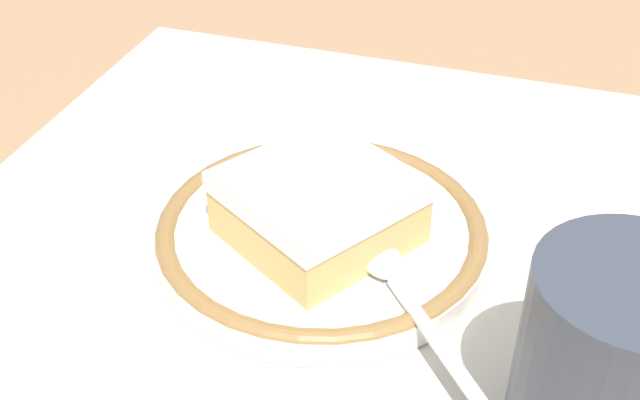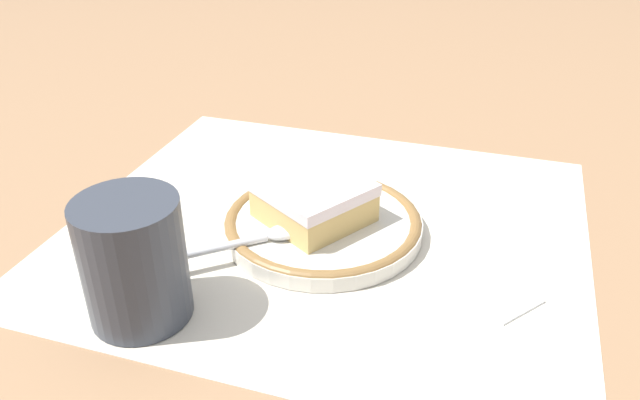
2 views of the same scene
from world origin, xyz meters
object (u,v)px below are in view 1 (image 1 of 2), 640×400
object	(u,v)px
cake_slice	(318,207)
sugar_packet	(473,111)
cup	(611,386)
spoon	(405,294)
plate	(320,236)

from	to	relation	value
cake_slice	sugar_packet	world-z (taller)	cake_slice
cup	sugar_packet	bearing A→B (deg)	19.74
sugar_packet	spoon	bearing A→B (deg)	-179.35
plate	cake_slice	xyz separation A→B (m)	(-0.01, -0.00, 0.02)
cake_slice	cup	bearing A→B (deg)	-120.82
plate	cake_slice	size ratio (longest dim) A/B	1.55
plate	cake_slice	world-z (taller)	cake_slice
spoon	cup	xyz separation A→B (m)	(-0.05, -0.10, 0.02)
spoon	sugar_packet	world-z (taller)	spoon
spoon	sugar_packet	size ratio (longest dim) A/B	2.51
spoon	sugar_packet	bearing A→B (deg)	0.65
spoon	sugar_packet	xyz separation A→B (m)	(0.22, 0.00, -0.02)
plate	cup	bearing A→B (deg)	-122.17
sugar_packet	plate	bearing A→B (deg)	162.59
plate	cup	distance (m)	0.19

